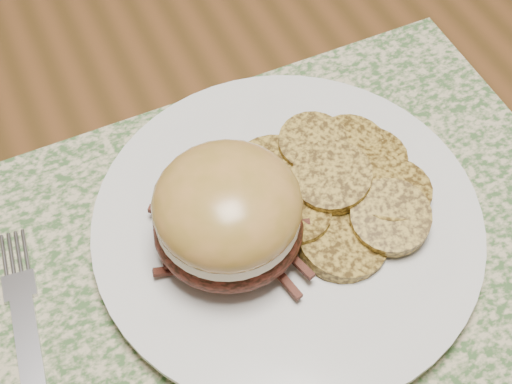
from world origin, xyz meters
TOP-DOWN VIEW (x-y plane):
  - placemat at (-0.24, -0.01)m, footprint 0.45×0.33m
  - dinner_plate at (-0.23, 0.00)m, footprint 0.26×0.26m
  - pork_sandwich at (-0.27, 0.00)m, footprint 0.13×0.13m
  - roasted_potatoes at (-0.18, 0.01)m, footprint 0.16×0.15m
  - fork at (-0.42, -0.01)m, footprint 0.04×0.19m

SIDE VIEW (x-z plane):
  - placemat at x=-0.24m, z-range 0.75..0.75m
  - fork at x=-0.42m, z-range 0.75..0.76m
  - dinner_plate at x=-0.23m, z-range 0.75..0.77m
  - roasted_potatoes at x=-0.18m, z-range 0.76..0.80m
  - pork_sandwich at x=-0.27m, z-range 0.77..0.84m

